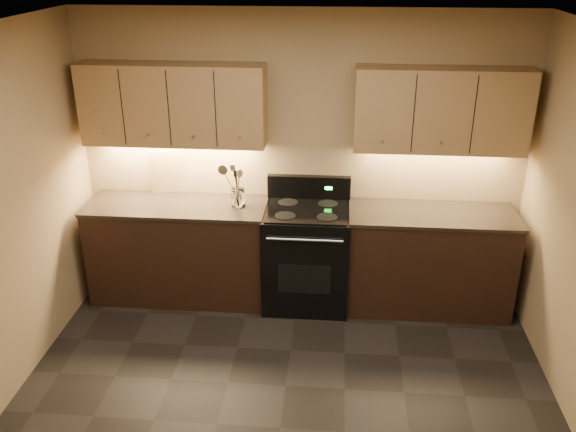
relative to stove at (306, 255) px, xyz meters
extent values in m
plane|color=black|center=(-0.08, -1.68, -0.48)|extent=(4.00, 4.00, 0.00)
plane|color=silver|center=(-0.08, -1.68, 2.12)|extent=(4.00, 4.00, 0.00)
cube|color=tan|center=(-0.08, 0.32, 0.82)|extent=(4.00, 0.04, 2.60)
cube|color=black|center=(-1.18, 0.02, -0.03)|extent=(1.60, 0.60, 0.90)
cube|color=#372D23|center=(-1.18, 0.02, 0.44)|extent=(1.62, 0.62, 0.03)
cube|color=black|center=(1.10, 0.02, -0.03)|extent=(1.44, 0.60, 0.90)
cube|color=#372D23|center=(1.10, 0.02, 0.44)|extent=(1.46, 0.62, 0.03)
cube|color=black|center=(0.00, -0.01, -0.02)|extent=(0.76, 0.65, 0.92)
cube|color=black|center=(0.00, -0.01, 0.45)|extent=(0.70, 0.60, 0.01)
cube|color=black|center=(0.00, 0.28, 0.55)|extent=(0.76, 0.07, 0.22)
cube|color=#19FF33|center=(0.18, 0.24, 0.56)|extent=(0.06, 0.00, 0.03)
cylinder|color=silver|center=(0.00, -0.35, 0.32)|extent=(0.65, 0.02, 0.02)
cube|color=black|center=(0.00, -0.33, -0.07)|extent=(0.46, 0.00, 0.28)
cylinder|color=black|center=(-0.18, -0.16, 0.45)|extent=(0.18, 0.18, 0.00)
cylinder|color=black|center=(0.18, -0.16, 0.45)|extent=(0.18, 0.18, 0.00)
cylinder|color=black|center=(-0.18, 0.14, 0.45)|extent=(0.18, 0.18, 0.00)
cylinder|color=black|center=(0.18, 0.14, 0.45)|extent=(0.18, 0.18, 0.00)
cube|color=#A57C52|center=(-1.18, 0.17, 1.32)|extent=(1.60, 0.30, 0.70)
cube|color=#A57C52|center=(1.10, 0.17, 1.32)|extent=(1.44, 0.30, 0.70)
cube|color=#B2B5BA|center=(-1.38, 0.31, 0.64)|extent=(0.08, 0.01, 0.12)
cylinder|color=white|center=(-0.62, 0.04, 0.53)|extent=(0.14, 0.14, 0.16)
cylinder|color=white|center=(-0.62, 0.04, 0.46)|extent=(0.12, 0.12, 0.02)
cube|color=#DBB476|center=(-1.30, 0.29, 0.66)|extent=(0.34, 0.16, 0.42)
camera|label=1|loc=(0.25, -4.92, 2.58)|focal=38.00mm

